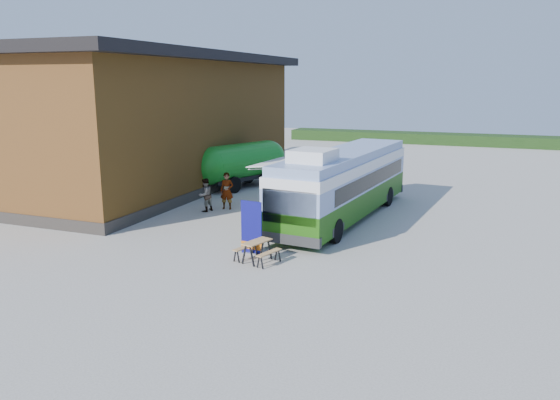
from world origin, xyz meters
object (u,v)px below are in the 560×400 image
at_px(person_a, 227,191).
at_px(slurry_tanker, 241,162).
at_px(bus, 344,182).
at_px(person_b, 205,195).
at_px(picnic_table, 257,246).
at_px(banner, 251,233).

relative_size(person_a, slurry_tanker, 0.27).
distance_m(bus, person_a, 5.66).
xyz_separation_m(bus, person_b, (-6.34, -1.04, -0.87)).
height_order(picnic_table, slurry_tanker, slurry_tanker).
distance_m(banner, person_b, 6.90).
height_order(banner, slurry_tanker, slurry_tanker).
distance_m(banner, picnic_table, 0.90).
relative_size(bus, person_a, 6.50).
bearing_deg(picnic_table, person_a, 140.18).
bearing_deg(bus, picnic_table, -94.11).
bearing_deg(slurry_tanker, picnic_table, -42.19).
bearing_deg(bus, person_b, -165.02).
distance_m(bus, slurry_tanker, 8.68).
bearing_deg(picnic_table, banner, 142.84).
relative_size(banner, person_b, 1.23).
height_order(banner, picnic_table, banner).
bearing_deg(banner, person_a, 129.24).
relative_size(person_b, slurry_tanker, 0.24).
relative_size(banner, slurry_tanker, 0.29).
xyz_separation_m(bus, picnic_table, (-1.18, -6.83, -1.11)).
bearing_deg(slurry_tanker, bus, -13.21).
bearing_deg(person_a, person_b, -145.21).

